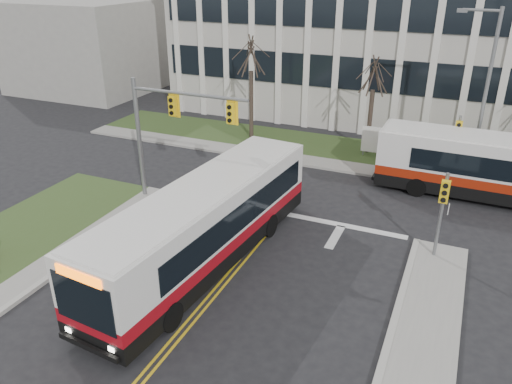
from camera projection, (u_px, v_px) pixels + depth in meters
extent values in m
plane|color=black|center=(199.00, 312.00, 17.54)|extent=(120.00, 120.00, 0.00)
cube|color=#9E9B93|center=(408.00, 176.00, 28.34)|extent=(44.00, 1.60, 0.14)
cube|color=#364D21|center=(414.00, 160.00, 30.67)|extent=(44.00, 5.00, 0.12)
cube|color=#B7B3A8|center=(446.00, 36.00, 38.14)|extent=(40.00, 16.00, 12.00)
cube|color=#9E9B93|center=(92.00, 45.00, 46.88)|extent=(12.00, 12.00, 8.00)
cylinder|color=slate|center=(139.00, 140.00, 24.86)|extent=(0.22, 0.22, 6.20)
cylinder|color=slate|center=(189.00, 94.00, 22.68)|extent=(6.00, 0.16, 0.16)
cube|color=yellow|center=(173.00, 106.00, 23.10)|extent=(0.34, 0.24, 0.92)
cube|color=yellow|center=(231.00, 113.00, 22.01)|extent=(0.34, 0.24, 0.92)
cylinder|color=slate|center=(440.00, 217.00, 19.96)|extent=(0.14, 0.14, 3.80)
cube|color=yellow|center=(445.00, 192.00, 19.28)|extent=(0.34, 0.24, 0.92)
cylinder|color=slate|center=(455.00, 150.00, 27.02)|extent=(0.14, 0.14, 3.80)
cube|color=yellow|center=(458.00, 130.00, 26.35)|extent=(0.34, 0.24, 0.92)
cylinder|color=slate|center=(484.00, 100.00, 26.10)|extent=(0.20, 0.20, 9.20)
cylinder|color=slate|center=(482.00, 10.00, 24.57)|extent=(1.80, 0.14, 0.14)
cube|color=slate|center=(462.00, 10.00, 24.92)|extent=(0.50, 0.25, 0.18)
cylinder|color=slate|center=(363.00, 149.00, 31.19)|extent=(0.08, 0.08, 1.00)
cylinder|color=slate|center=(383.00, 152.00, 30.76)|extent=(0.08, 0.08, 1.00)
cube|color=white|center=(374.00, 140.00, 30.68)|extent=(1.50, 0.12, 1.60)
cylinder|color=#42352B|center=(251.00, 106.00, 33.70)|extent=(0.28, 0.28, 4.62)
cylinder|color=#42352B|center=(370.00, 122.00, 31.09)|extent=(0.28, 0.28, 4.09)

